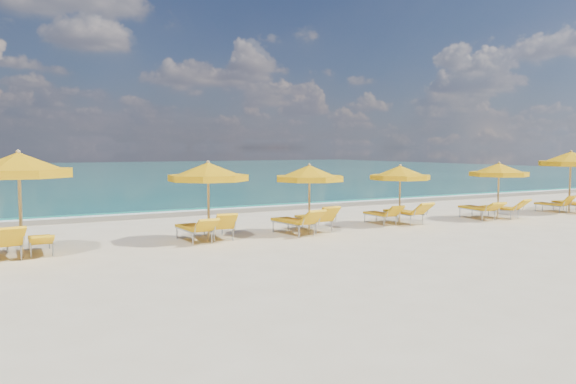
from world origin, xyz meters
TOP-DOWN VIEW (x-y plane):
  - ground_plane at (0.00, 0.00)m, footprint 120.00×120.00m
  - ocean at (0.00, 48.00)m, footprint 120.00×80.00m
  - wet_sand_band at (0.00, 7.40)m, footprint 120.00×2.60m
  - foam_line at (0.00, 8.20)m, footprint 120.00×1.20m
  - whitecap_near at (-6.00, 17.00)m, footprint 14.00×0.36m
  - whitecap_far at (8.00, 24.00)m, footprint 18.00×0.30m
  - umbrella_2 at (-8.12, 0.07)m, footprint 3.17×3.17m
  - umbrella_3 at (-3.29, 0.19)m, footprint 2.87×2.87m
  - umbrella_4 at (-0.08, 0.00)m, footprint 2.34×2.34m
  - umbrella_5 at (3.66, 0.19)m, footprint 2.60×2.60m
  - umbrella_6 at (7.89, -0.35)m, footprint 2.23×2.23m
  - umbrella_7 at (12.13, -0.31)m, footprint 3.24×3.24m
  - lounger_2_left at (-8.53, 0.38)m, footprint 0.97×1.91m
  - lounger_2_right at (-7.66, 0.57)m, footprint 0.61×1.73m
  - lounger_3_left at (-3.64, 0.41)m, footprint 0.71×1.92m
  - lounger_3_right at (-2.83, 0.60)m, footprint 0.84×1.88m
  - lounger_4_left at (-0.52, 0.16)m, footprint 0.93×2.05m
  - lounger_4_right at (0.43, 0.52)m, footprint 0.70×1.90m
  - lounger_5_left at (3.29, 0.75)m, footprint 0.61×1.70m
  - lounger_5_right at (4.16, 0.51)m, footprint 0.74×1.97m
  - lounger_6_left at (7.40, 0.14)m, footprint 0.91×2.05m
  - lounger_6_right at (8.36, -0.08)m, footprint 0.96×1.92m
  - lounger_7_left at (11.77, 0.21)m, footprint 0.62×1.58m
  - lounger_7_right at (12.50, -0.14)m, footprint 0.96×1.93m

SIDE VIEW (x-z plane):
  - ground_plane at x=0.00m, z-range 0.00..0.00m
  - ocean at x=0.00m, z-range -0.15..0.15m
  - wet_sand_band at x=0.00m, z-range -0.01..0.01m
  - foam_line at x=0.00m, z-range -0.01..0.01m
  - whitecap_near at x=-6.00m, z-range -0.03..0.03m
  - whitecap_far at x=8.00m, z-range -0.03..0.03m
  - lounger_7_left at x=11.77m, z-range -0.19..0.58m
  - lounger_2_right at x=-7.66m, z-range -0.11..0.51m
  - lounger_5_left at x=3.29m, z-range -0.17..0.58m
  - lounger_6_right at x=8.36m, z-range -0.18..0.63m
  - lounger_7_right at x=12.50m, z-range -0.18..0.63m
  - lounger_3_left at x=-3.64m, z-range -0.17..0.63m
  - lounger_3_right at x=-2.83m, z-range -0.20..0.66m
  - lounger_2_left at x=-8.53m, z-range -0.21..0.68m
  - lounger_6_left at x=7.40m, z-range -0.14..0.61m
  - lounger_5_right at x=4.16m, z-range -0.19..0.66m
  - lounger_4_right at x=0.43m, z-range -0.22..0.69m
  - lounger_4_left at x=-0.52m, z-range -0.20..0.69m
  - umbrella_5 at x=3.66m, z-range 0.74..2.85m
  - umbrella_6 at x=7.89m, z-range 0.76..2.91m
  - umbrella_4 at x=-0.08m, z-range 0.77..2.96m
  - umbrella_3 at x=-3.29m, z-range 0.81..3.12m
  - umbrella_7 at x=12.13m, z-range 0.91..3.48m
  - umbrella_2 at x=-8.12m, z-range 0.92..3.55m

